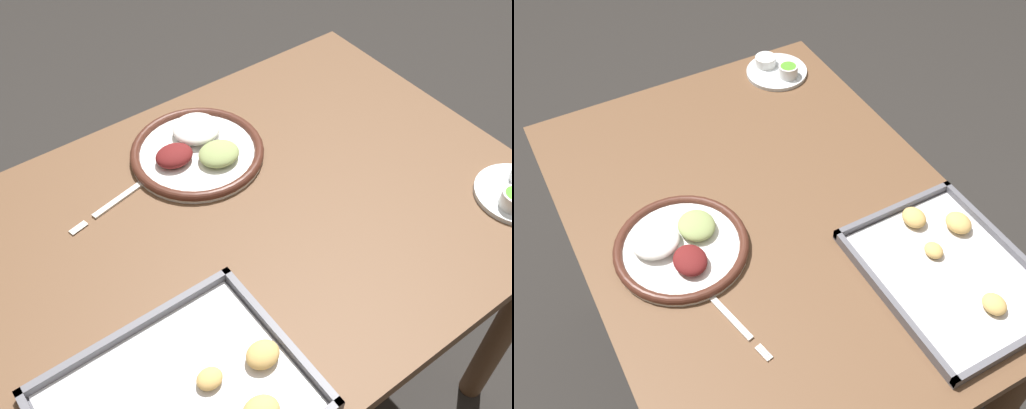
{
  "view_description": "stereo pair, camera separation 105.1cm",
  "coord_description": "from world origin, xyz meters",
  "views": [
    {
      "loc": [
        0.44,
        0.6,
        1.58
      ],
      "look_at": [
        0.0,
        0.0,
        0.77
      ],
      "focal_mm": 42.0,
      "sensor_mm": 36.0,
      "label": 1
    },
    {
      "loc": [
        0.74,
        -0.4,
        1.7
      ],
      "look_at": [
        0.0,
        0.0,
        0.77
      ],
      "focal_mm": 42.0,
      "sensor_mm": 36.0,
      "label": 2
    }
  ],
  "objects": [
    {
      "name": "dinner_plate",
      "position": [
        -0.0,
        -0.21,
        0.75
      ],
      "size": [
        0.27,
        0.27,
        0.05
      ],
      "color": "white",
      "rests_on": "dining_table"
    },
    {
      "name": "ground_plane",
      "position": [
        0.0,
        0.0,
        0.0
      ],
      "size": [
        8.0,
        8.0,
        0.0
      ],
      "primitive_type": "plane",
      "color": "#282623"
    },
    {
      "name": "fork",
      "position": [
        0.18,
        -0.19,
        0.74
      ],
      "size": [
        0.22,
        0.06,
        0.0
      ],
      "rotation": [
        0.0,
        0.0,
        0.22
      ],
      "color": "silver",
      "rests_on": "dining_table"
    },
    {
      "name": "saucer_plate",
      "position": [
        -0.43,
        0.26,
        0.75
      ],
      "size": [
        0.16,
        0.16,
        0.04
      ],
      "color": "silver",
      "rests_on": "dining_table"
    },
    {
      "name": "baking_tray",
      "position": [
        0.3,
        0.24,
        0.75
      ],
      "size": [
        0.38,
        0.3,
        0.04
      ],
      "color": "#595960",
      "rests_on": "dining_table"
    },
    {
      "name": "dining_table",
      "position": [
        0.0,
        0.0,
        0.62
      ],
      "size": [
        1.07,
        0.79,
        0.74
      ],
      "color": "brown",
      "rests_on": "ground_plane"
    }
  ]
}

